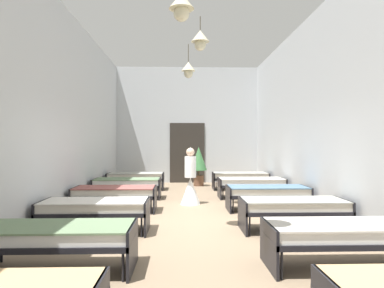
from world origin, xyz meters
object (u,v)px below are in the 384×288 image
object	(u,v)px
bed_right_row_1	(341,234)
bed_right_row_4	(251,183)
bed_left_row_4	(127,183)
bed_left_row_1	(58,236)
bed_left_row_5	(136,177)
potted_plant	(199,162)
bed_right_row_5	(240,176)
nurse_near_aisle	(190,184)
bed_left_row_3	(115,193)
bed_left_row_2	(95,208)
bed_right_row_3	(267,192)
bed_right_row_2	(293,207)

from	to	relation	value
bed_right_row_1	bed_right_row_4	xyz separation A→B (m)	(0.00, 5.70, 0.00)
bed_left_row_4	bed_right_row_1	bearing A→B (deg)	-57.83
bed_left_row_1	bed_left_row_4	bearing A→B (deg)	90.00
bed_right_row_1	bed_left_row_4	distance (m)	6.73
bed_left_row_5	potted_plant	distance (m)	2.46
bed_right_row_5	potted_plant	size ratio (longest dim) A/B	1.31
bed_left_row_1	nurse_near_aisle	distance (m)	5.02
bed_left_row_3	bed_right_row_4	distance (m)	4.06
bed_left_row_2	potted_plant	world-z (taller)	potted_plant
bed_left_row_5	bed_right_row_1	bearing A→B (deg)	-64.74
bed_right_row_3	bed_left_row_4	world-z (taller)	same
bed_right_row_1	bed_left_row_3	bearing A→B (deg)	133.34
bed_right_row_1	bed_right_row_4	bearing A→B (deg)	90.00
bed_left_row_3	bed_right_row_4	bearing A→B (deg)	27.92
bed_left_row_1	bed_right_row_4	size ratio (longest dim) A/B	1.00
bed_right_row_1	bed_left_row_5	bearing A→B (deg)	115.26
bed_left_row_5	bed_right_row_5	xyz separation A→B (m)	(3.59, 0.00, 0.00)
bed_right_row_1	bed_right_row_2	size ratio (longest dim) A/B	1.00
bed_right_row_1	bed_left_row_2	xyz separation A→B (m)	(-3.59, 1.90, 0.00)
bed_right_row_1	bed_left_row_4	xyz separation A→B (m)	(-3.59, 5.70, 0.00)
bed_left_row_1	bed_right_row_4	xyz separation A→B (m)	(3.59, 5.70, 0.00)
bed_left_row_4	bed_right_row_2	bearing A→B (deg)	-46.66
bed_right_row_1	bed_right_row_2	world-z (taller)	same
bed_left_row_4	nurse_near_aisle	size ratio (longest dim) A/B	1.28
bed_left_row_1	bed_left_row_5	bearing A→B (deg)	90.00
bed_left_row_5	bed_right_row_2	bearing A→B (deg)	-57.83
bed_left_row_4	potted_plant	xyz separation A→B (m)	(2.20, 2.90, 0.47)
bed_left_row_1	bed_left_row_2	bearing A→B (deg)	90.00
bed_right_row_1	potted_plant	distance (m)	8.72
potted_plant	bed_right_row_4	bearing A→B (deg)	-64.45
bed_right_row_3	bed_left_row_5	bearing A→B (deg)	133.34
bed_left_row_4	bed_left_row_5	distance (m)	1.90
bed_left_row_2	bed_right_row_3	size ratio (longest dim) A/B	1.00
bed_right_row_4	bed_left_row_3	bearing A→B (deg)	-152.08
bed_right_row_3	bed_left_row_4	distance (m)	4.06
bed_right_row_2	bed_left_row_3	size ratio (longest dim) A/B	1.00
bed_left_row_1	bed_right_row_3	distance (m)	5.22
bed_right_row_1	nurse_near_aisle	world-z (taller)	nurse_near_aisle
bed_left_row_1	bed_left_row_3	xyz separation A→B (m)	(0.00, 3.80, 0.00)
bed_right_row_2	bed_right_row_1	bearing A→B (deg)	-90.00
potted_plant	bed_left_row_2	bearing A→B (deg)	-108.19
bed_left_row_1	bed_right_row_5	world-z (taller)	same
bed_left_row_3	bed_left_row_1	bearing A→B (deg)	-90.00
bed_right_row_2	bed_right_row_3	size ratio (longest dim) A/B	1.00
bed_left_row_1	bed_right_row_5	size ratio (longest dim) A/B	1.00
bed_left_row_2	bed_right_row_2	world-z (taller)	same
bed_right_row_1	bed_left_row_1	bearing A→B (deg)	180.00
bed_right_row_1	bed_left_row_3	distance (m)	5.22
bed_left_row_3	bed_left_row_5	bearing A→B (deg)	90.00
bed_left_row_1	bed_right_row_3	world-z (taller)	same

